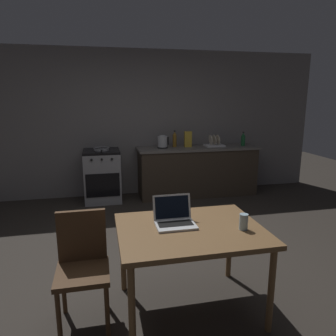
{
  "coord_description": "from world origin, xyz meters",
  "views": [
    {
      "loc": [
        -0.55,
        -2.98,
        1.74
      ],
      "look_at": [
        0.27,
        0.73,
        0.89
      ],
      "focal_mm": 33.51,
      "sensor_mm": 36.0,
      "label": 1
    }
  ],
  "objects_px": {
    "laptop": "(174,219)",
    "cereal_box": "(188,139)",
    "stove_oven": "(102,176)",
    "electric_kettle": "(163,142)",
    "drinking_glass": "(244,222)",
    "chair": "(83,261)",
    "bottle_b": "(175,139)",
    "dining_table": "(190,236)",
    "bottle": "(243,139)",
    "dish_rack": "(214,144)",
    "frying_pan": "(101,149)"
  },
  "relations": [
    {
      "from": "frying_pan",
      "to": "dish_rack",
      "type": "relative_size",
      "value": 1.28
    },
    {
      "from": "laptop",
      "to": "stove_oven",
      "type": "bearing_deg",
      "value": 104.93
    },
    {
      "from": "frying_pan",
      "to": "cereal_box",
      "type": "xyz_separation_m",
      "value": [
        1.51,
        0.05,
        0.11
      ]
    },
    {
      "from": "chair",
      "to": "electric_kettle",
      "type": "distance_m",
      "value": 3.28
    },
    {
      "from": "stove_oven",
      "to": "chair",
      "type": "height_order",
      "value": "stove_oven"
    },
    {
      "from": "bottle",
      "to": "frying_pan",
      "type": "bearing_deg",
      "value": 179.5
    },
    {
      "from": "stove_oven",
      "to": "laptop",
      "type": "bearing_deg",
      "value": -79.49
    },
    {
      "from": "cereal_box",
      "to": "bottle",
      "type": "bearing_deg",
      "value": -3.91
    },
    {
      "from": "bottle",
      "to": "bottle_b",
      "type": "xyz_separation_m",
      "value": [
        -1.26,
        0.13,
        0.02
      ]
    },
    {
      "from": "dish_rack",
      "to": "bottle_b",
      "type": "relative_size",
      "value": 1.16
    },
    {
      "from": "dining_table",
      "to": "cereal_box",
      "type": "xyz_separation_m",
      "value": [
        0.86,
        3.09,
        0.37
      ]
    },
    {
      "from": "bottle",
      "to": "bottle_b",
      "type": "relative_size",
      "value": 0.88
    },
    {
      "from": "laptop",
      "to": "drinking_glass",
      "type": "distance_m",
      "value": 0.55
    },
    {
      "from": "dining_table",
      "to": "bottle",
      "type": "xyz_separation_m",
      "value": [
        1.88,
        3.02,
        0.35
      ]
    },
    {
      "from": "bottle",
      "to": "drinking_glass",
      "type": "height_order",
      "value": "bottle"
    },
    {
      "from": "bottle",
      "to": "drinking_glass",
      "type": "xyz_separation_m",
      "value": [
        -1.48,
        -3.14,
        -0.21
      ]
    },
    {
      "from": "chair",
      "to": "dish_rack",
      "type": "height_order",
      "value": "dish_rack"
    },
    {
      "from": "dish_rack",
      "to": "laptop",
      "type": "bearing_deg",
      "value": -116.03
    },
    {
      "from": "drinking_glass",
      "to": "cereal_box",
      "type": "relative_size",
      "value": 0.46
    },
    {
      "from": "electric_kettle",
      "to": "cereal_box",
      "type": "xyz_separation_m",
      "value": [
        0.47,
        0.02,
        0.03
      ]
    },
    {
      "from": "chair",
      "to": "cereal_box",
      "type": "relative_size",
      "value": 3.16
    },
    {
      "from": "stove_oven",
      "to": "dining_table",
      "type": "bearing_deg",
      "value": -77.86
    },
    {
      "from": "chair",
      "to": "frying_pan",
      "type": "distance_m",
      "value": 3.0
    },
    {
      "from": "laptop",
      "to": "drinking_glass",
      "type": "bearing_deg",
      "value": -18.49
    },
    {
      "from": "chair",
      "to": "drinking_glass",
      "type": "height_order",
      "value": "chair"
    },
    {
      "from": "laptop",
      "to": "electric_kettle",
      "type": "relative_size",
      "value": 1.42
    },
    {
      "from": "stove_oven",
      "to": "chair",
      "type": "xyz_separation_m",
      "value": [
        -0.19,
        -3.0,
        0.06
      ]
    },
    {
      "from": "drinking_glass",
      "to": "frying_pan",
      "type": "bearing_deg",
      "value": 108.45
    },
    {
      "from": "electric_kettle",
      "to": "dish_rack",
      "type": "bearing_deg",
      "value": 0.0
    },
    {
      "from": "electric_kettle",
      "to": "bottle",
      "type": "xyz_separation_m",
      "value": [
        1.49,
        -0.05,
        0.01
      ]
    },
    {
      "from": "laptop",
      "to": "cereal_box",
      "type": "height_order",
      "value": "cereal_box"
    },
    {
      "from": "frying_pan",
      "to": "laptop",
      "type": "bearing_deg",
      "value": -79.46
    },
    {
      "from": "bottle",
      "to": "chair",
      "type": "bearing_deg",
      "value": -132.82
    },
    {
      "from": "stove_oven",
      "to": "dining_table",
      "type": "distance_m",
      "value": 3.14
    },
    {
      "from": "dining_table",
      "to": "drinking_glass",
      "type": "bearing_deg",
      "value": -16.77
    },
    {
      "from": "drinking_glass",
      "to": "bottle_b",
      "type": "height_order",
      "value": "bottle_b"
    },
    {
      "from": "bottle_b",
      "to": "drinking_glass",
      "type": "bearing_deg",
      "value": -94.0
    },
    {
      "from": "laptop",
      "to": "electric_kettle",
      "type": "xyz_separation_m",
      "value": [
        0.5,
        2.97,
        0.22
      ]
    },
    {
      "from": "stove_oven",
      "to": "bottle",
      "type": "bearing_deg",
      "value": -1.07
    },
    {
      "from": "dining_table",
      "to": "cereal_box",
      "type": "bearing_deg",
      "value": 74.48
    },
    {
      "from": "stove_oven",
      "to": "bottle_b",
      "type": "height_order",
      "value": "bottle_b"
    },
    {
      "from": "stove_oven",
      "to": "electric_kettle",
      "type": "relative_size",
      "value": 3.92
    },
    {
      "from": "frying_pan",
      "to": "electric_kettle",
      "type": "bearing_deg",
      "value": 1.53
    },
    {
      "from": "dish_rack",
      "to": "chair",
      "type": "bearing_deg",
      "value": -126.21
    },
    {
      "from": "bottle",
      "to": "dish_rack",
      "type": "relative_size",
      "value": 0.75
    },
    {
      "from": "chair",
      "to": "bottle_b",
      "type": "relative_size",
      "value": 3.0
    },
    {
      "from": "stove_oven",
      "to": "bottle_b",
      "type": "xyz_separation_m",
      "value": [
        1.29,
        0.08,
        0.58
      ]
    },
    {
      "from": "dish_rack",
      "to": "bottle",
      "type": "bearing_deg",
      "value": -5.32
    },
    {
      "from": "bottle",
      "to": "dish_rack",
      "type": "bearing_deg",
      "value": 174.68
    },
    {
      "from": "laptop",
      "to": "cereal_box",
      "type": "relative_size",
      "value": 1.15
    }
  ]
}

